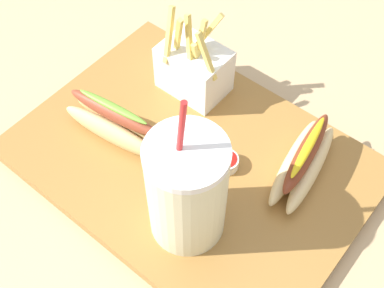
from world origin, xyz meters
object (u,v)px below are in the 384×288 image
Objects in this scene: fries_basket at (194,68)px; ketchup_cup_1 at (226,162)px; hot_dog_1 at (116,123)px; hot_dog_2 at (303,162)px; soda_cup at (187,190)px.

fries_basket reaches higher than ketchup_cup_1.
hot_dog_1 is (0.03, 0.14, -0.01)m from fries_basket.
hot_dog_2 is (-0.24, -0.11, -0.00)m from hot_dog_1.
soda_cup is 0.13m from ketchup_cup_1.
hot_dog_1 is 0.27m from hot_dog_2.
fries_basket reaches higher than hot_dog_2.
ketchup_cup_1 is at bearing -160.32° from hot_dog_1.
fries_basket is 0.16m from ketchup_cup_1.
ketchup_cup_1 is at bearing 33.14° from hot_dog_2.
soda_cup is at bearing 127.09° from fries_basket.
soda_cup is at bearing 98.32° from ketchup_cup_1.
soda_cup reaches higher than fries_basket.
soda_cup reaches higher than hot_dog_2.
fries_basket is (0.14, -0.19, -0.04)m from soda_cup.
ketchup_cup_1 is at bearing -81.68° from soda_cup.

